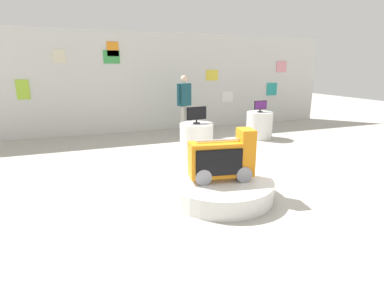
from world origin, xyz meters
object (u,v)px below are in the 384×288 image
display_pedestal_center_rear (196,140)px  tv_on_center_rear (197,114)px  main_display_pedestal (220,188)px  novelty_firetruck_tv (222,160)px  display_pedestal_left_rear (259,125)px  shopper_browsing_near_truck (184,101)px  tv_on_left_rear (260,106)px

display_pedestal_center_rear → tv_on_center_rear: size_ratio=1.57×
main_display_pedestal → display_pedestal_center_rear: display_pedestal_center_rear is taller
novelty_firetruck_tv → main_display_pedestal: bearing=151.8°
display_pedestal_left_rear → display_pedestal_center_rear: (-2.37, -1.04, 0.00)m
display_pedestal_center_rear → shopper_browsing_near_truck: 2.15m
shopper_browsing_near_truck → tv_on_left_rear: bearing=-26.3°
tv_on_center_rear → shopper_browsing_near_truck: bearing=78.9°
novelty_firetruck_tv → display_pedestal_center_rear: (0.46, 2.32, -0.23)m
display_pedestal_left_rear → shopper_browsing_near_truck: bearing=153.8°
tv_on_center_rear → main_display_pedestal: bearing=-101.8°
tv_on_left_rear → display_pedestal_center_rear: tv_on_left_rear is taller
novelty_firetruck_tv → display_pedestal_center_rear: novelty_firetruck_tv is taller
novelty_firetruck_tv → tv_on_center_rear: tv_on_center_rear is taller
main_display_pedestal → tv_on_center_rear: (0.48, 2.31, 0.84)m
display_pedestal_center_rear → novelty_firetruck_tv: bearing=-101.3°
shopper_browsing_near_truck → display_pedestal_left_rear: bearing=-26.2°
display_pedestal_left_rear → tv_on_left_rear: 0.57m
display_pedestal_left_rear → tv_on_left_rear: bearing=-90.5°
display_pedestal_left_rear → novelty_firetruck_tv: bearing=-130.1°
main_display_pedestal → display_pedestal_left_rear: (2.85, 3.35, 0.24)m
display_pedestal_left_rear → display_pedestal_center_rear: same height
tv_on_left_rear → tv_on_center_rear: size_ratio=0.81×
novelty_firetruck_tv → shopper_browsing_near_truck: 4.44m
main_display_pedestal → shopper_browsing_near_truck: (0.88, 4.32, 0.91)m
tv_on_left_rear → shopper_browsing_near_truck: 2.20m
main_display_pedestal → tv_on_left_rear: bearing=49.6°
novelty_firetruck_tv → tv_on_center_rear: 2.39m
display_pedestal_left_rear → tv_on_left_rear: size_ratio=1.92×
display_pedestal_left_rear → tv_on_center_rear: tv_on_center_rear is taller
display_pedestal_left_rear → tv_on_left_rear: (-0.00, -0.00, 0.57)m
main_display_pedestal → shopper_browsing_near_truck: bearing=78.6°
main_display_pedestal → display_pedestal_center_rear: size_ratio=2.16×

